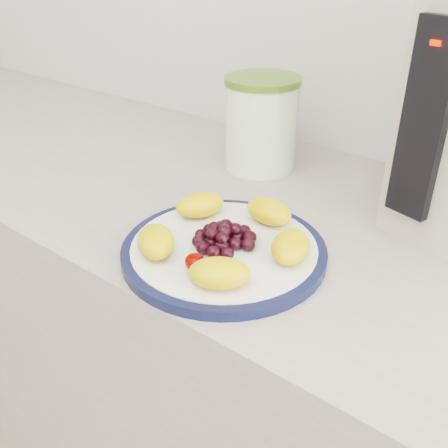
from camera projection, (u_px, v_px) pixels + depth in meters
The scene contains 9 objects.
counter at pixel (317, 431), 0.97m from camera, with size 3.50×0.60×0.90m, color #B5A89C.
cabinet_face at pixel (315, 441), 0.98m from camera, with size 3.48×0.58×0.84m, color #98704A.
plate_rim at pixel (224, 251), 0.69m from camera, with size 0.28×0.28×0.01m, color #131B3E.
plate_face at pixel (224, 250), 0.69m from camera, with size 0.26×0.26×0.02m, color white.
canister at pixel (261, 127), 0.93m from camera, with size 0.13×0.13×0.16m, color #387415.
canister_lid at pixel (263, 80), 0.88m from camera, with size 0.14×0.14×0.01m, color #5B752E.
appliance_panel at pixel (425, 123), 0.64m from camera, with size 0.06×0.02×0.26m, color black.
appliance_led at pixel (436, 43), 0.58m from camera, with size 0.01×0.01×0.01m, color #FF0C05.
fruit_plate at pixel (226, 235), 0.68m from camera, with size 0.24×0.24×0.04m.
Camera 1 is at (0.25, 0.58, 1.28)m, focal length 40.00 mm.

